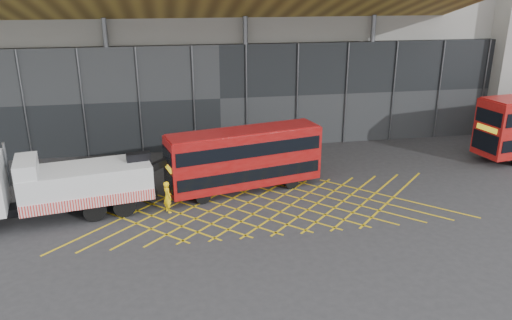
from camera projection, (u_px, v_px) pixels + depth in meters
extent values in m
plane|color=#2B2C2E|center=(209.00, 211.00, 28.37)|extent=(120.00, 120.00, 0.00)
cube|color=gold|center=(122.00, 218.00, 27.56)|extent=(7.16, 7.16, 0.01)
cube|color=gold|center=(122.00, 218.00, 27.56)|extent=(7.16, 7.16, 0.01)
cube|color=gold|center=(152.00, 216.00, 27.83)|extent=(7.16, 7.16, 0.01)
cube|color=gold|center=(152.00, 216.00, 27.83)|extent=(7.16, 7.16, 0.01)
cube|color=gold|center=(181.00, 214.00, 28.10)|extent=(7.16, 7.16, 0.01)
cube|color=gold|center=(181.00, 214.00, 28.10)|extent=(7.16, 7.16, 0.01)
cube|color=gold|center=(209.00, 211.00, 28.37)|extent=(7.16, 7.16, 0.01)
cube|color=gold|center=(209.00, 211.00, 28.37)|extent=(7.16, 7.16, 0.01)
cube|color=gold|center=(237.00, 209.00, 28.63)|extent=(7.16, 7.16, 0.01)
cube|color=gold|center=(237.00, 209.00, 28.63)|extent=(7.16, 7.16, 0.01)
cube|color=gold|center=(264.00, 207.00, 28.90)|extent=(7.16, 7.16, 0.01)
cube|color=gold|center=(264.00, 207.00, 28.90)|extent=(7.16, 7.16, 0.01)
cube|color=gold|center=(291.00, 205.00, 29.17)|extent=(7.16, 7.16, 0.01)
cube|color=gold|center=(291.00, 205.00, 29.17)|extent=(7.16, 7.16, 0.01)
cube|color=gold|center=(317.00, 203.00, 29.44)|extent=(7.16, 7.16, 0.01)
cube|color=gold|center=(317.00, 203.00, 29.44)|extent=(7.16, 7.16, 0.01)
cube|color=gold|center=(343.00, 201.00, 29.70)|extent=(7.16, 7.16, 0.01)
cube|color=gold|center=(343.00, 201.00, 29.70)|extent=(7.16, 7.16, 0.01)
cube|color=gold|center=(368.00, 199.00, 29.97)|extent=(7.16, 7.16, 0.01)
cube|color=gold|center=(368.00, 199.00, 29.97)|extent=(7.16, 7.16, 0.01)
cube|color=gold|center=(393.00, 197.00, 30.24)|extent=(7.16, 7.16, 0.01)
cube|color=gold|center=(393.00, 197.00, 30.24)|extent=(7.16, 7.16, 0.01)
cube|color=gray|center=(209.00, 23.00, 43.33)|extent=(55.00, 14.00, 18.00)
cube|color=black|center=(220.00, 98.00, 38.22)|extent=(55.00, 0.80, 8.00)
cylinder|color=#595B60|center=(110.00, 89.00, 36.36)|extent=(0.36, 0.36, 10.00)
cylinder|color=#595B60|center=(246.00, 84.00, 38.04)|extent=(0.36, 0.36, 10.00)
cylinder|color=#595B60|center=(369.00, 80.00, 39.71)|extent=(0.36, 0.36, 10.00)
cube|color=black|center=(59.00, 204.00, 27.48)|extent=(10.70, 3.06, 0.39)
cube|color=silver|center=(87.00, 182.00, 27.65)|extent=(7.36, 4.04, 1.80)
cube|color=red|center=(90.00, 203.00, 26.61)|extent=(6.86, 1.34, 0.62)
cube|color=silver|center=(26.00, 167.00, 26.25)|extent=(1.60, 2.86, 0.79)
cube|color=black|center=(138.00, 158.00, 28.27)|extent=(1.43, 0.80, 0.56)
cube|color=black|center=(159.00, 165.00, 28.84)|extent=(2.49, 0.84, 1.22)
cylinder|color=black|center=(124.00, 206.00, 27.63)|extent=(1.29, 0.61, 1.24)
cylinder|color=black|center=(120.00, 190.00, 29.71)|extent=(1.29, 0.61, 1.24)
cylinder|color=#595B60|center=(7.00, 164.00, 26.94)|extent=(0.16, 0.16, 2.47)
cube|color=maroon|center=(245.00, 157.00, 30.67)|extent=(9.83, 4.35, 3.38)
cube|color=black|center=(245.00, 170.00, 30.93)|extent=(9.47, 4.32, 0.74)
cube|color=black|center=(244.00, 146.00, 30.41)|extent=(9.47, 4.32, 0.83)
cube|color=black|center=(169.00, 180.00, 29.12)|extent=(0.51, 1.92, 1.13)
cube|color=black|center=(167.00, 156.00, 28.61)|extent=(0.51, 1.92, 0.83)
cube|color=yellow|center=(167.00, 167.00, 28.84)|extent=(0.41, 1.53, 0.30)
cube|color=maroon|center=(244.00, 131.00, 30.10)|extent=(9.60, 4.13, 0.10)
cylinder|color=black|center=(203.00, 196.00, 29.26)|extent=(0.94, 0.46, 0.91)
cylinder|color=black|center=(193.00, 185.00, 30.92)|extent=(0.94, 0.46, 0.91)
cylinder|color=black|center=(291.00, 182.00, 31.45)|extent=(0.94, 0.46, 0.91)
cylinder|color=black|center=(278.00, 172.00, 33.11)|extent=(0.94, 0.46, 0.91)
cube|color=black|center=(485.00, 142.00, 35.33)|extent=(0.46, 2.30, 1.34)
cube|color=black|center=(489.00, 117.00, 34.73)|extent=(0.46, 2.30, 0.98)
cube|color=yellow|center=(487.00, 129.00, 35.00)|extent=(0.38, 1.83, 0.36)
cylinder|color=black|center=(493.00, 149.00, 37.42)|extent=(1.11, 0.49, 1.08)
imported|color=yellow|center=(168.00, 197.00, 28.02)|extent=(0.68, 0.80, 1.85)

